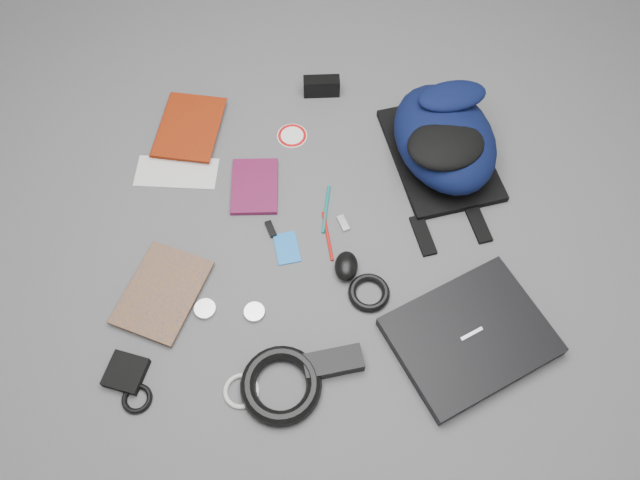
{
  "coord_description": "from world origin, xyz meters",
  "views": [
    {
      "loc": [
        -0.02,
        -0.8,
        1.48
      ],
      "look_at": [
        0.0,
        0.0,
        0.02
      ],
      "focal_mm": 35.0,
      "sensor_mm": 36.0,
      "label": 1
    }
  ],
  "objects_px": {
    "comic_book": "(131,281)",
    "mouse": "(346,266)",
    "compact_camera": "(322,86)",
    "textbook_red": "(160,124)",
    "pouch": "(126,372)",
    "power_brick": "(333,362)",
    "backpack": "(445,138)",
    "dvd_case": "(255,186)",
    "laptop": "(470,336)"
  },
  "relations": [
    {
      "from": "backpack",
      "to": "mouse",
      "type": "distance_m",
      "value": 0.47
    },
    {
      "from": "laptop",
      "to": "dvd_case",
      "type": "height_order",
      "value": "laptop"
    },
    {
      "from": "comic_book",
      "to": "compact_camera",
      "type": "xyz_separation_m",
      "value": [
        0.51,
        0.63,
        0.02
      ]
    },
    {
      "from": "dvd_case",
      "to": "mouse",
      "type": "xyz_separation_m",
      "value": [
        0.25,
        -0.27,
        0.02
      ]
    },
    {
      "from": "backpack",
      "to": "laptop",
      "type": "relative_size",
      "value": 1.14
    },
    {
      "from": "compact_camera",
      "to": "textbook_red",
      "type": "bearing_deg",
      "value": -166.86
    },
    {
      "from": "dvd_case",
      "to": "pouch",
      "type": "xyz_separation_m",
      "value": [
        -0.3,
        -0.53,
        0.0
      ]
    },
    {
      "from": "compact_camera",
      "to": "power_brick",
      "type": "relative_size",
      "value": 0.77
    },
    {
      "from": "backpack",
      "to": "mouse",
      "type": "xyz_separation_m",
      "value": [
        -0.29,
        -0.36,
        -0.07
      ]
    },
    {
      "from": "comic_book",
      "to": "mouse",
      "type": "relative_size",
      "value": 2.88
    },
    {
      "from": "dvd_case",
      "to": "compact_camera",
      "type": "bearing_deg",
      "value": 60.4
    },
    {
      "from": "textbook_red",
      "to": "pouch",
      "type": "bearing_deg",
      "value": -81.14
    },
    {
      "from": "power_brick",
      "to": "dvd_case",
      "type": "bearing_deg",
      "value": 101.06
    },
    {
      "from": "backpack",
      "to": "power_brick",
      "type": "xyz_separation_m",
      "value": [
        -0.34,
        -0.62,
        -0.07
      ]
    },
    {
      "from": "mouse",
      "to": "textbook_red",
      "type": "bearing_deg",
      "value": 142.46
    },
    {
      "from": "comic_book",
      "to": "power_brick",
      "type": "distance_m",
      "value": 0.57
    },
    {
      "from": "comic_book",
      "to": "power_brick",
      "type": "height_order",
      "value": "power_brick"
    },
    {
      "from": "compact_camera",
      "to": "pouch",
      "type": "distance_m",
      "value": 1.01
    },
    {
      "from": "backpack",
      "to": "comic_book",
      "type": "relative_size",
      "value": 1.7
    },
    {
      "from": "comic_book",
      "to": "dvd_case",
      "type": "relative_size",
      "value": 1.36
    },
    {
      "from": "textbook_red",
      "to": "compact_camera",
      "type": "relative_size",
      "value": 2.19
    },
    {
      "from": "compact_camera",
      "to": "backpack",
      "type": "bearing_deg",
      "value": -37.67
    },
    {
      "from": "laptop",
      "to": "compact_camera",
      "type": "bearing_deg",
      "value": 86.49
    },
    {
      "from": "dvd_case",
      "to": "mouse",
      "type": "relative_size",
      "value": 2.12
    },
    {
      "from": "textbook_red",
      "to": "dvd_case",
      "type": "bearing_deg",
      "value": -28.53
    },
    {
      "from": "dvd_case",
      "to": "pouch",
      "type": "height_order",
      "value": "pouch"
    },
    {
      "from": "backpack",
      "to": "dvd_case",
      "type": "relative_size",
      "value": 2.32
    },
    {
      "from": "comic_book",
      "to": "pouch",
      "type": "xyz_separation_m",
      "value": [
        0.02,
        -0.24,
        0.0
      ]
    },
    {
      "from": "laptop",
      "to": "power_brick",
      "type": "relative_size",
      "value": 2.57
    },
    {
      "from": "dvd_case",
      "to": "pouch",
      "type": "relative_size",
      "value": 2.03
    },
    {
      "from": "mouse",
      "to": "pouch",
      "type": "height_order",
      "value": "mouse"
    },
    {
      "from": "laptop",
      "to": "pouch",
      "type": "relative_size",
      "value": 4.12
    },
    {
      "from": "dvd_case",
      "to": "power_brick",
      "type": "relative_size",
      "value": 1.27
    },
    {
      "from": "textbook_red",
      "to": "comic_book",
      "type": "relative_size",
      "value": 0.98
    },
    {
      "from": "laptop",
      "to": "pouch",
      "type": "bearing_deg",
      "value": 158.06
    },
    {
      "from": "backpack",
      "to": "comic_book",
      "type": "bearing_deg",
      "value": -168.3
    },
    {
      "from": "laptop",
      "to": "dvd_case",
      "type": "relative_size",
      "value": 2.02
    },
    {
      "from": "laptop",
      "to": "comic_book",
      "type": "height_order",
      "value": "laptop"
    },
    {
      "from": "comic_book",
      "to": "compact_camera",
      "type": "relative_size",
      "value": 2.24
    },
    {
      "from": "compact_camera",
      "to": "comic_book",
      "type": "bearing_deg",
      "value": -129.68
    },
    {
      "from": "power_brick",
      "to": "mouse",
      "type": "bearing_deg",
      "value": 70.22
    },
    {
      "from": "laptop",
      "to": "mouse",
      "type": "distance_m",
      "value": 0.36
    },
    {
      "from": "dvd_case",
      "to": "compact_camera",
      "type": "height_order",
      "value": "compact_camera"
    },
    {
      "from": "backpack",
      "to": "dvd_case",
      "type": "xyz_separation_m",
      "value": [
        -0.54,
        -0.09,
        -0.08
      ]
    },
    {
      "from": "mouse",
      "to": "laptop",
      "type": "bearing_deg",
      "value": -28.72
    },
    {
      "from": "mouse",
      "to": "power_brick",
      "type": "relative_size",
      "value": 0.6
    },
    {
      "from": "mouse",
      "to": "compact_camera",
      "type": "bearing_deg",
      "value": 99.52
    },
    {
      "from": "laptop",
      "to": "pouch",
      "type": "xyz_separation_m",
      "value": [
        -0.84,
        -0.06,
        -0.01
      ]
    },
    {
      "from": "mouse",
      "to": "power_brick",
      "type": "xyz_separation_m",
      "value": [
        -0.04,
        -0.26,
        -0.0
      ]
    },
    {
      "from": "textbook_red",
      "to": "dvd_case",
      "type": "relative_size",
      "value": 1.33
    }
  ]
}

